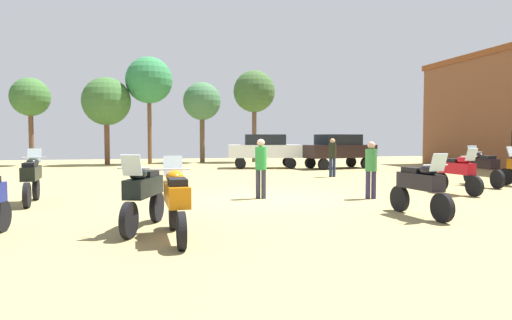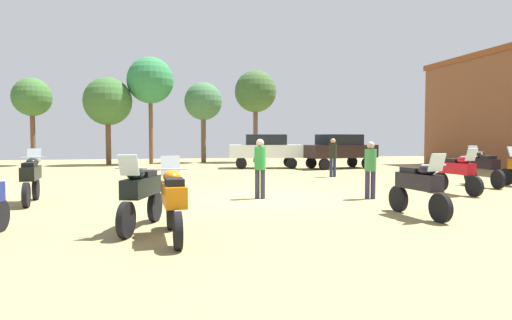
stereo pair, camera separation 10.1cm
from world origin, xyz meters
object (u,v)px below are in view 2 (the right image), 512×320
(motorcycle_10, at_px, (31,177))
(tree_1, at_px, (108,102))
(motorcycle_4, at_px, (457,171))
(motorcycle_2, at_px, (173,198))
(person_2, at_px, (333,154))
(car_2, at_px, (339,149))
(tree_5, at_px, (150,81))
(person_3, at_px, (260,164))
(car_1, at_px, (266,148))
(tree_7, at_px, (32,98))
(motorcycle_12, at_px, (483,166))
(tree_3, at_px, (255,92))
(tree_6, at_px, (203,102))
(motorcycle_5, at_px, (141,192))
(motorcycle_1, at_px, (419,186))
(person_1, at_px, (370,166))

(motorcycle_10, bearing_deg, tree_1, 83.73)
(motorcycle_4, distance_m, motorcycle_10, 12.74)
(motorcycle_2, relative_size, person_2, 1.26)
(car_2, bearing_deg, tree_5, 46.93)
(person_2, height_order, person_3, person_2)
(car_1, distance_m, tree_7, 15.62)
(car_2, distance_m, person_2, 5.78)
(tree_5, bearing_deg, person_2, -55.14)
(motorcycle_10, relative_size, motorcycle_12, 0.96)
(motorcycle_2, relative_size, motorcycle_4, 1.07)
(tree_3, xyz_separation_m, tree_6, (-3.87, 0.08, -0.79))
(tree_1, bearing_deg, person_3, -70.92)
(motorcycle_2, xyz_separation_m, tree_5, (-0.83, 22.88, 4.96))
(motorcycle_10, distance_m, tree_3, 22.07)
(motorcycle_4, height_order, motorcycle_10, motorcycle_10)
(car_2, bearing_deg, motorcycle_5, 133.90)
(motorcycle_12, bearing_deg, motorcycle_1, -133.53)
(person_3, height_order, tree_5, tree_5)
(person_1, bearing_deg, tree_1, -50.93)
(tree_6, bearing_deg, tree_5, -162.32)
(motorcycle_12, relative_size, tree_1, 0.39)
(tree_6, height_order, tree_7, tree_6)
(motorcycle_4, xyz_separation_m, person_2, (-1.53, 6.57, 0.32))
(person_1, distance_m, tree_5, 20.67)
(tree_3, bearing_deg, motorcycle_2, -105.72)
(person_2, xyz_separation_m, tree_1, (-11.12, 11.82, 3.16))
(tree_3, relative_size, tree_6, 1.17)
(person_3, bearing_deg, tree_5, -53.81)
(person_3, bearing_deg, car_1, -79.03)
(person_3, relative_size, tree_1, 0.30)
(motorcycle_12, xyz_separation_m, car_2, (-1.39, 10.05, 0.43))
(motorcycle_1, height_order, tree_5, tree_5)
(tree_1, bearing_deg, motorcycle_1, -67.37)
(tree_7, bearing_deg, motorcycle_10, -75.53)
(motorcycle_2, distance_m, tree_1, 23.26)
(motorcycle_2, xyz_separation_m, car_2, (10.05, 16.09, 0.45))
(person_2, xyz_separation_m, tree_3, (-0.78, 13.09, 4.16))
(tree_5, bearing_deg, motorcycle_12, -53.92)
(motorcycle_4, xyz_separation_m, person_1, (-3.25, -0.44, 0.26))
(car_2, height_order, tree_3, tree_3)
(motorcycle_10, relative_size, tree_5, 0.30)
(person_2, xyz_separation_m, person_3, (-4.87, -6.25, -0.01))
(car_1, height_order, car_2, same)
(motorcycle_12, xyz_separation_m, person_1, (-5.65, -2.16, 0.24))
(person_2, bearing_deg, person_1, -105.18)
(tree_3, height_order, tree_5, tree_5)
(tree_6, bearing_deg, tree_7, -174.38)
(motorcycle_10, distance_m, motorcycle_12, 15.15)
(tree_7, bearing_deg, tree_6, 5.62)
(motorcycle_2, bearing_deg, tree_3, 71.42)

